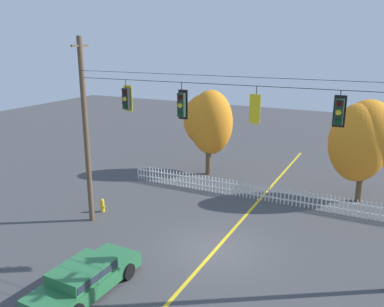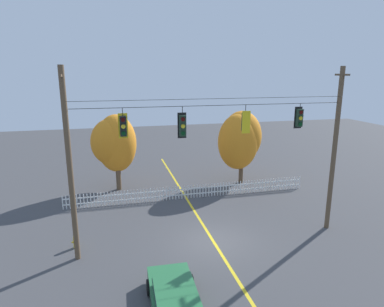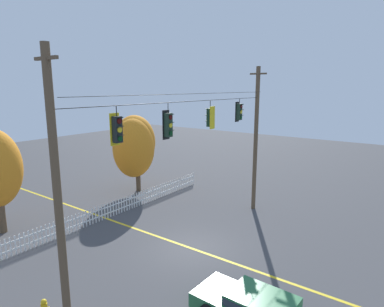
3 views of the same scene
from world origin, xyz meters
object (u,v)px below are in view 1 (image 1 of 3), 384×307
Objects in this scene: traffic_signal_southbound_primary at (182,105)px; autumn_maple_mid at (363,140)px; autumn_maple_near_fence at (208,122)px; fire_hydrant at (102,205)px; traffic_signal_westbound_side at (339,112)px; parked_car at (85,278)px; traffic_signal_northbound_primary at (127,98)px; traffic_signal_northbound_secondary at (256,108)px.

autumn_maple_mid is at bearing 53.64° from traffic_signal_southbound_primary.
autumn_maple_mid is at bearing -4.61° from autumn_maple_near_fence.
fire_hydrant is (-12.17, -8.00, -3.24)m from autumn_maple_mid.
parked_car is at bearing -146.64° from traffic_signal_westbound_side.
traffic_signal_westbound_side reaches higher than parked_car.
traffic_signal_southbound_primary is 10.74m from autumn_maple_near_fence.
traffic_signal_northbound_primary is 1.91× the size of fire_hydrant.
traffic_signal_northbound_secondary is 10.68m from fire_hydrant.
traffic_signal_northbound_primary is 0.91× the size of traffic_signal_southbound_primary.
autumn_maple_mid reaches higher than autumn_maple_near_fence.
traffic_signal_westbound_side is at bearing -0.00° from traffic_signal_northbound_primary.
traffic_signal_northbound_primary is at bearing 105.50° from parked_car.
traffic_signal_westbound_side is (3.04, 0.02, 0.10)m from traffic_signal_northbound_secondary.
traffic_signal_northbound_secondary is 12.14m from autumn_maple_near_fence.
autumn_maple_near_fence reaches higher than parked_car.
autumn_maple_mid is 7.82× the size of fire_hydrant.
autumn_maple_near_fence is (-0.38, 9.89, -2.82)m from traffic_signal_northbound_primary.
traffic_signal_southbound_primary is 6.28m from traffic_signal_westbound_side.
traffic_signal_westbound_side reaches higher than autumn_maple_mid.
traffic_signal_southbound_primary reaches higher than parked_car.
autumn_maple_near_fence is 0.99× the size of autumn_maple_mid.
traffic_signal_northbound_primary and traffic_signal_northbound_secondary have the same top height.
autumn_maple_mid is (0.42, 9.10, -2.94)m from traffic_signal_westbound_side.
fire_hydrant is at bearing 123.51° from parked_car.
fire_hydrant is at bearing -146.69° from autumn_maple_mid.
traffic_signal_northbound_secondary reaches higher than autumn_maple_mid.
autumn_maple_near_fence is 1.26× the size of parked_car.
autumn_maple_mid is at bearing 87.37° from traffic_signal_westbound_side.
traffic_signal_northbound_primary is 0.24× the size of autumn_maple_mid.
autumn_maple_mid is (6.70, 9.10, -2.76)m from traffic_signal_southbound_primary.
traffic_signal_westbound_side is 13.32m from fire_hydrant.
autumn_maple_near_fence is at bearing 96.79° from parked_car.
parked_car is (-8.10, -14.16, -3.00)m from autumn_maple_mid.
traffic_signal_westbound_side is 10.95m from parked_car.
traffic_signal_northbound_primary is at bearing -179.99° from traffic_signal_southbound_primary.
traffic_signal_northbound_secondary reaches higher than autumn_maple_near_fence.
traffic_signal_southbound_primary is at bearing 0.01° from traffic_signal_northbound_primary.
traffic_signal_northbound_primary is 1.07× the size of traffic_signal_westbound_side.
traffic_signal_northbound_primary is at bearing -136.24° from autumn_maple_mid.
traffic_signal_southbound_primary is 11.63m from autumn_maple_mid.
parked_car is at bearing -132.62° from traffic_signal_northbound_secondary.
traffic_signal_northbound_secondary is at bearing 47.38° from parked_car.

